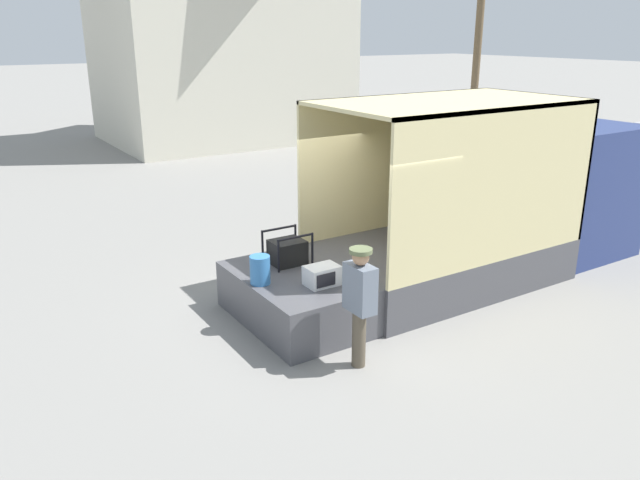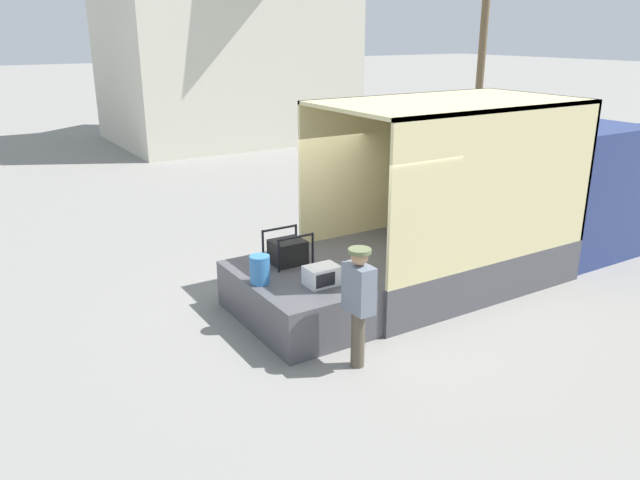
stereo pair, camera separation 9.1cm
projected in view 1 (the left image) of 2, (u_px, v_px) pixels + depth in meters
ground_plane at (338, 308)px, 9.82m from camera, size 160.00×160.00×0.00m
box_truck at (513, 209)px, 11.47m from camera, size 6.34×2.44×3.11m
tailgate_deck at (296, 298)px, 9.32m from camera, size 1.54×2.32×0.73m
microwave at (322, 276)px, 8.81m from camera, size 0.48×0.35×0.28m
portable_generator at (289, 251)px, 9.61m from camera, size 0.63×0.55×0.52m
orange_bucket at (260, 270)px, 8.83m from camera, size 0.29×0.29×0.41m
worker_person at (360, 296)px, 7.84m from camera, size 0.29×0.44×1.62m
house_backdrop at (218, 8)px, 23.68m from camera, size 9.08×6.86×9.73m
utility_pole at (480, 14)px, 22.17m from camera, size 1.80×0.28×9.09m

